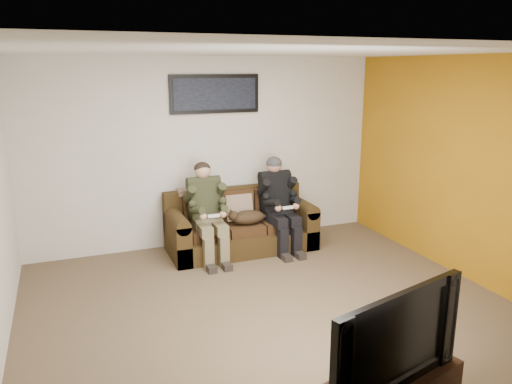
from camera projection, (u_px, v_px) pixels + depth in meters
name	position (u px, v px, depth m)	size (l,w,h in m)	color
floor	(270.00, 309.00, 5.22)	(5.00, 5.00, 0.00)	brown
ceiling	(272.00, 51.00, 4.58)	(5.00, 5.00, 0.00)	silver
wall_back	(208.00, 152.00, 6.93)	(5.00, 5.00, 0.00)	beige
wall_front	(424.00, 275.00, 2.87)	(5.00, 5.00, 0.00)	beige
wall_right	(469.00, 170.00, 5.79)	(4.50, 4.50, 0.00)	beige
accent_wall_right	(469.00, 170.00, 5.78)	(4.50, 4.50, 0.00)	#A46B10
sofa	(240.00, 227.00, 6.90)	(1.98, 0.86, 0.81)	#352510
throw_pillow	(239.00, 207.00, 6.87)	(0.38, 0.11, 0.36)	#90745E
throw_blanket	(192.00, 191.00, 6.79)	(0.41, 0.20, 0.07)	gray
person_left	(207.00, 207.00, 6.48)	(0.51, 0.87, 1.25)	#746748
person_right	(278.00, 199.00, 6.83)	(0.51, 0.86, 1.26)	black
cat	(247.00, 217.00, 6.69)	(0.66, 0.26, 0.24)	#3F2C18
framed_poster	(215.00, 94.00, 6.75)	(1.25, 0.05, 0.52)	black
television	(384.00, 335.00, 3.27)	(1.20, 0.16, 0.69)	black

